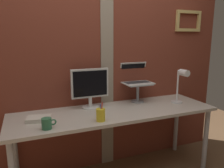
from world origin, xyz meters
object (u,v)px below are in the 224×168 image
object	(u,v)px
pen_cup	(101,115)
coffee_mug	(47,123)
laptop	(135,77)
monitor	(90,86)
desk_lamp	(181,83)

from	to	relation	value
pen_cup	coffee_mug	bearing A→B (deg)	-179.99
laptop	monitor	bearing A→B (deg)	-172.56
pen_cup	desk_lamp	bearing A→B (deg)	9.08
monitor	laptop	size ratio (longest dim) A/B	1.25
monitor	coffee_mug	distance (m)	0.64
coffee_mug	monitor	bearing A→B (deg)	39.90
laptop	desk_lamp	xyz separation A→B (m)	(0.39, -0.31, -0.04)
pen_cup	coffee_mug	distance (m)	0.45
desk_lamp	coffee_mug	xyz separation A→B (m)	(-1.41, -0.15, -0.19)
laptop	pen_cup	distance (m)	0.77
desk_lamp	coffee_mug	bearing A→B (deg)	-173.76
desk_lamp	coffee_mug	size ratio (longest dim) A/B	3.31
monitor	pen_cup	distance (m)	0.43
monitor	desk_lamp	world-z (taller)	monitor
coffee_mug	pen_cup	bearing A→B (deg)	0.01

